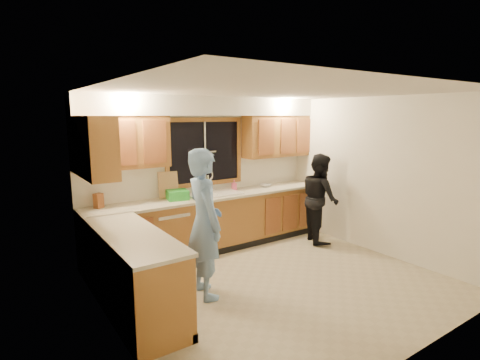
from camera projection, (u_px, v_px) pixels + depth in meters
name	position (u px, v px, depth m)	size (l,w,h in m)	color
floor	(276.00, 283.00, 4.99)	(4.20, 4.20, 0.00)	#BDB091
ceiling	(279.00, 91.00, 4.56)	(4.20, 4.20, 0.00)	silver
wall_back	(205.00, 173.00, 6.32)	(4.20, 4.20, 0.00)	white
wall_left	(110.00, 216.00, 3.61)	(3.80, 3.80, 0.00)	white
wall_right	(379.00, 176.00, 5.95)	(3.80, 3.80, 0.00)	white
base_cabinets_back	(214.00, 223.00, 6.22)	(4.20, 0.60, 0.88)	#AC7032
base_cabinets_left	(133.00, 275.00, 4.20)	(0.60, 1.90, 0.88)	#AC7032
countertop_back	(215.00, 196.00, 6.13)	(4.20, 0.63, 0.04)	beige
countertop_left	(132.00, 235.00, 4.13)	(0.63, 1.90, 0.04)	beige
upper_cabinets_left	(122.00, 142.00, 5.29)	(1.35, 0.33, 0.75)	#AC7032
upper_cabinets_right	(277.00, 136.00, 6.88)	(1.35, 0.33, 0.75)	#AC7032
upper_cabinets_return	(95.00, 147.00, 4.51)	(0.33, 0.90, 0.75)	#AC7032
soffit	(209.00, 106.00, 5.99)	(4.20, 0.35, 0.30)	white
window_frame	(205.00, 152.00, 6.25)	(1.44, 0.03, 1.14)	black
sink	(214.00, 198.00, 6.15)	(0.86, 0.52, 0.57)	white
dishwasher	(167.00, 234.00, 5.74)	(0.60, 0.56, 0.82)	white
stove	(152.00, 293.00, 3.73)	(0.58, 0.75, 0.90)	white
man	(204.00, 224.00, 4.52)	(0.67, 0.44, 1.83)	#7BAAE9
woman	(320.00, 198.00, 6.55)	(0.76, 0.59, 1.56)	black
knife_block	(99.00, 201.00, 5.24)	(0.11, 0.09, 0.21)	#9F582B
cutting_board	(168.00, 185.00, 5.89)	(0.31, 0.02, 0.41)	tan
dish_crate	(177.00, 195.00, 5.78)	(0.31, 0.29, 0.15)	green
soap_bottle	(234.00, 185.00, 6.50)	(0.08, 0.08, 0.18)	#F35C90
bowl	(265.00, 185.00, 6.81)	(0.20, 0.20, 0.05)	silver
can_left	(208.00, 195.00, 5.85)	(0.06, 0.06, 0.11)	#C2B795
can_right	(204.00, 196.00, 5.77)	(0.07, 0.07, 0.12)	#C2B795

